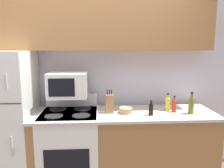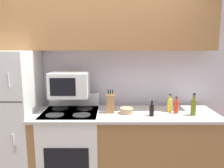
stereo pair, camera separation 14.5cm
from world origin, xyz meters
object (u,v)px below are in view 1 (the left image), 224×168
Objects in this scene: bottle_olive_oil at (191,105)px; bottle_soy_sauce at (151,109)px; knife_block at (110,103)px; bottle_hot_sauce at (174,106)px; refrigerator at (3,120)px; bowl at (126,110)px; stove at (70,148)px; bottle_cooking_spray at (168,104)px; microwave at (68,85)px.

bottle_soy_sauce is at bearing -176.91° from bottle_olive_oil.
bottle_hot_sauce is (0.78, -0.02, -0.03)m from knife_block.
bowl is (1.46, -0.09, 0.13)m from refrigerator.
bottle_cooking_spray reaches higher than stove.
bottle_cooking_spray is (1.99, -0.02, 0.18)m from refrigerator.
bottle_soy_sauce reaches higher than stove.
bottle_hot_sauce is (1.26, -0.02, 0.51)m from stove.
bottle_soy_sauce is at bearing -7.77° from stove.
refrigerator is 1.52× the size of stove.
microwave is 0.55m from knife_block.
bowl is at bearing -179.01° from bottle_hot_sauce.
bottle_hot_sauce reaches higher than bowl.
refrigerator is 0.87m from stove.
knife_block is at bearing -176.98° from bottle_cooking_spray.
stove is at bearing -178.25° from bottle_cooking_spray.
bottle_cooking_spray is (0.72, 0.04, -0.03)m from knife_block.
refrigerator is 10.23× the size of bowl.
bowl is (0.19, -0.03, -0.08)m from knife_block.
microwave is 2.30× the size of bottle_hot_sauce.
knife_block reaches higher than bottle_hot_sauce.
bottle_olive_oil is 0.27m from bottle_cooking_spray.
bottle_hot_sauce is 1.11× the size of bottle_soy_sauce.
microwave reaches higher than bottle_soy_sauce.
stove is 0.82m from bowl.
knife_block is 1.56× the size of bottle_soy_sauce.
stove is at bearing 177.32° from bowl.
microwave is at bearing 173.93° from bottle_hot_sauce.
refrigerator is at bearing 177.86° from bottle_hot_sauce.
bottle_cooking_spray is at bearing 1.75° from stove.
bottle_cooking_spray is at bearing 7.36° from bowl.
bottle_cooking_spray is (-0.06, 0.06, 0.01)m from bottle_hot_sauce.
microwave reaches higher than bottle_cooking_spray.
refrigerator reaches higher than bowl.
bowl is 0.73× the size of bottle_cooking_spray.
bottle_cooking_spray is at bearing 136.32° from bottle_hot_sauce.
refrigerator is 9.14× the size of bottle_soy_sauce.
stove is 6.01× the size of bottle_soy_sauce.
stove is 1.08m from bottle_soy_sauce.
bottle_cooking_spray reaches higher than bottle_hot_sauce.
refrigerator reaches higher than bottle_olive_oil.
microwave is 2.09× the size of bottle_cooking_spray.
bottle_hot_sauce is 0.08m from bottle_cooking_spray.
knife_block is (0.48, -0.00, 0.55)m from stove.
stove is 3.86× the size of knife_block.
knife_block is at bearing 173.87° from bottle_olive_oil.
stove is 1.53m from bottle_olive_oil.
bottle_soy_sauce is 0.30m from bottle_cooking_spray.
microwave is 1.31m from bottle_hot_sauce.
bottle_hot_sauce is 0.77× the size of bottle_olive_oil.
refrigerator is 7.48× the size of bottle_cooking_spray.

